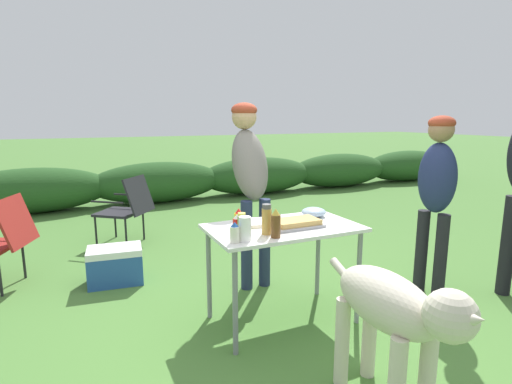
{
  "coord_description": "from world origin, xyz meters",
  "views": [
    {
      "loc": [
        -1.36,
        -2.48,
        1.53
      ],
      "look_at": [
        0.05,
        0.59,
        0.89
      ],
      "focal_mm": 28.0,
      "sensor_mm": 36.0,
      "label": 1
    }
  ],
  "objects": [
    {
      "name": "standing_person_in_dark_puffer",
      "position": [
        1.39,
        -0.12,
        0.96
      ],
      "size": [
        0.29,
        0.36,
        1.54
      ],
      "rotation": [
        0.0,
        0.0,
        -1.37
      ],
      "color": "black",
      "rests_on": "ground"
    },
    {
      "name": "ketchup_bottle",
      "position": [
        -0.38,
        -0.04,
        0.81
      ],
      "size": [
        0.06,
        0.06,
        0.14
      ],
      "color": "red",
      "rests_on": "folding_table"
    },
    {
      "name": "beer_bottle",
      "position": [
        -0.18,
        -0.22,
        0.83
      ],
      "size": [
        0.06,
        0.06,
        0.2
      ],
      "color": "brown",
      "rests_on": "folding_table"
    },
    {
      "name": "shrub_hedge",
      "position": [
        0.0,
        4.74,
        0.36
      ],
      "size": [
        14.4,
        0.9,
        0.73
      ],
      "color": "#234C1E",
      "rests_on": "ground"
    },
    {
      "name": "food_tray",
      "position": [
        0.08,
        -0.05,
        0.77
      ],
      "size": [
        0.37,
        0.22,
        0.06
      ],
      "color": "#9E9EA3",
      "rests_on": "folding_table"
    },
    {
      "name": "ground_plane",
      "position": [
        0.0,
        0.0,
        0.0
      ],
      "size": [
        60.0,
        60.0,
        0.0
      ],
      "primitive_type": "plane",
      "color": "#477533"
    },
    {
      "name": "mustard_bottle",
      "position": [
        -0.34,
        0.03,
        0.82
      ],
      "size": [
        0.06,
        0.06,
        0.16
      ],
      "color": "yellow",
      "rests_on": "folding_table"
    },
    {
      "name": "standing_person_in_gray_fleece",
      "position": [
        0.07,
        0.76,
        1.06
      ],
      "size": [
        0.33,
        0.47,
        1.65
      ],
      "rotation": [
        0.0,
        0.0,
        0.01
      ],
      "color": "#232D4C",
      "rests_on": "ground"
    },
    {
      "name": "cooler_box",
      "position": [
        -1.08,
        1.27,
        0.17
      ],
      "size": [
        0.51,
        0.37,
        0.34
      ],
      "rotation": [
        0.0,
        0.0,
        6.18
      ],
      "color": "#234C93",
      "rests_on": "ground"
    },
    {
      "name": "paper_cup_stack",
      "position": [
        -0.39,
        -0.21,
        0.82
      ],
      "size": [
        0.08,
        0.08,
        0.16
      ],
      "primitive_type": "cylinder",
      "color": "white",
      "rests_on": "folding_table"
    },
    {
      "name": "dog",
      "position": [
        0.05,
        -1.08,
        0.56
      ],
      "size": [
        0.31,
        1.06,
        0.82
      ],
      "rotation": [
        0.0,
        0.0,
        3.11
      ],
      "color": "beige",
      "rests_on": "ground"
    },
    {
      "name": "plate_stack",
      "position": [
        -0.19,
        0.13,
        0.75
      ],
      "size": [
        0.23,
        0.23,
        0.03
      ],
      "primitive_type": "cylinder",
      "color": "white",
      "rests_on": "folding_table"
    },
    {
      "name": "camp_chair_near_hedge",
      "position": [
        -0.82,
        2.43,
        0.47
      ],
      "size": [
        0.75,
        0.73,
        0.83
      ],
      "rotation": [
        0.0,
        0.0,
        0.9
      ],
      "color": "#232328",
      "rests_on": "ground"
    },
    {
      "name": "folding_table",
      "position": [
        0.0,
        0.0,
        0.66
      ],
      "size": [
        1.1,
        0.64,
        0.74
      ],
      "color": "silver",
      "rests_on": "ground"
    },
    {
      "name": "spice_jar",
      "position": [
        -0.2,
        -0.13,
        0.84
      ],
      "size": [
        0.07,
        0.07,
        0.21
      ],
      "color": "#B2893D",
      "rests_on": "folding_table"
    },
    {
      "name": "mixing_bowl",
      "position": [
        0.36,
        0.15,
        0.78
      ],
      "size": [
        0.19,
        0.19,
        0.07
      ],
      "primitive_type": "ellipsoid",
      "color": "#99B2CC",
      "rests_on": "folding_table"
    },
    {
      "name": "mayo_bottle",
      "position": [
        -0.47,
        -0.22,
        0.8
      ],
      "size": [
        0.06,
        0.06,
        0.14
      ],
      "color": "silver",
      "rests_on": "folding_table"
    },
    {
      "name": "relish_jar",
      "position": [
        -0.37,
        -0.11,
        0.82
      ],
      "size": [
        0.06,
        0.06,
        0.16
      ],
      "color": "olive",
      "rests_on": "folding_table"
    }
  ]
}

